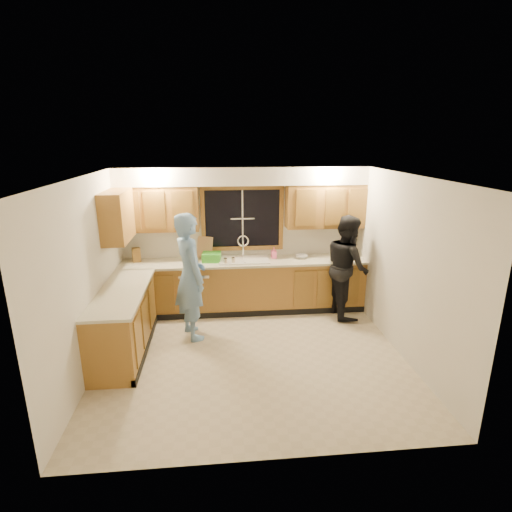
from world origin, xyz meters
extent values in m
plane|color=#C0B093|center=(0.00, 0.00, 0.00)|extent=(4.20, 4.20, 0.00)
plane|color=silver|center=(0.00, 0.00, 2.50)|extent=(4.20, 4.20, 0.00)
plane|color=silver|center=(0.00, 1.90, 1.25)|extent=(4.20, 0.00, 4.20)
plane|color=silver|center=(-2.10, 0.00, 1.25)|extent=(0.00, 3.80, 3.80)
plane|color=silver|center=(2.10, 0.00, 1.25)|extent=(0.00, 3.80, 3.80)
cube|color=olive|center=(0.00, 1.60, 0.44)|extent=(4.20, 0.60, 0.88)
cube|color=olive|center=(-1.80, 0.35, 0.44)|extent=(0.60, 1.90, 0.88)
cube|color=beige|center=(0.00, 1.58, 0.90)|extent=(4.20, 0.63, 0.04)
cube|color=beige|center=(-1.79, 0.35, 0.90)|extent=(0.63, 1.90, 0.04)
cube|color=olive|center=(-1.43, 1.73, 1.83)|extent=(1.35, 0.33, 0.75)
cube|color=olive|center=(1.43, 1.73, 1.83)|extent=(1.35, 0.33, 0.75)
cube|color=olive|center=(-1.94, 1.12, 1.83)|extent=(0.33, 0.90, 0.75)
cube|color=white|center=(0.00, 1.72, 2.35)|extent=(4.20, 0.35, 0.30)
cube|color=black|center=(0.00, 1.90, 1.60)|extent=(1.30, 0.01, 1.00)
cube|color=olive|center=(0.00, 1.89, 2.14)|extent=(1.44, 0.03, 0.07)
cube|color=olive|center=(0.00, 1.89, 1.07)|extent=(1.44, 0.03, 0.07)
cube|color=olive|center=(-0.69, 1.89, 1.60)|extent=(0.07, 0.03, 1.00)
cube|color=olive|center=(0.69, 1.89, 1.60)|extent=(0.07, 0.03, 1.00)
cube|color=white|center=(0.00, 1.60, 0.93)|extent=(0.86, 0.52, 0.03)
cube|color=white|center=(-0.21, 1.60, 0.84)|extent=(0.38, 0.42, 0.18)
cube|color=white|center=(0.21, 1.60, 0.84)|extent=(0.38, 0.42, 0.18)
cylinder|color=silver|center=(0.00, 1.80, 1.08)|extent=(0.04, 0.04, 0.28)
torus|color=silver|center=(0.00, 1.80, 1.22)|extent=(0.21, 0.03, 0.21)
cube|color=silver|center=(-0.85, 1.59, 0.41)|extent=(0.60, 0.56, 0.82)
cube|color=silver|center=(-1.80, -0.22, 0.45)|extent=(0.58, 0.75, 0.90)
imported|color=#6B96CA|center=(-0.87, 0.71, 0.97)|extent=(0.69, 0.83, 1.93)
imported|color=black|center=(1.72, 1.25, 0.87)|extent=(0.70, 0.88, 1.75)
cube|color=olive|center=(-1.83, 1.72, 1.04)|extent=(0.16, 0.15, 0.24)
cube|color=tan|center=(-0.67, 1.82, 1.11)|extent=(0.30, 0.21, 0.38)
cube|color=green|center=(-0.56, 1.63, 0.99)|extent=(0.33, 0.31, 0.14)
imported|color=#FB5F94|center=(0.53, 1.69, 1.02)|extent=(0.09, 0.09, 0.20)
imported|color=silver|center=(1.02, 1.65, 0.95)|extent=(0.24, 0.24, 0.05)
cylinder|color=beige|center=(-0.32, 1.39, 0.98)|extent=(0.08, 0.08, 0.11)
cylinder|color=beige|center=(-0.19, 1.44, 0.97)|extent=(0.08, 0.08, 0.11)
camera|label=1|loc=(-0.44, -4.97, 2.95)|focal=28.00mm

